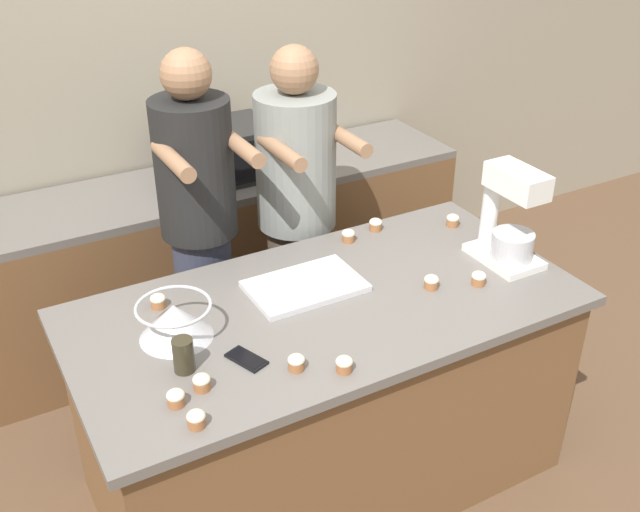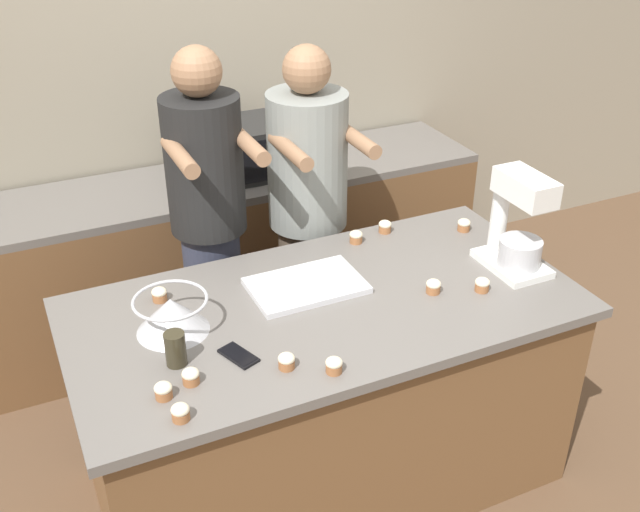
% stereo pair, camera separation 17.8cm
% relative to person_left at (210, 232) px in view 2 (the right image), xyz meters
% --- Properties ---
extents(ground_plane, '(16.00, 16.00, 0.00)m').
position_rel_person_left_xyz_m(ground_plane, '(0.23, -0.70, -0.91)').
color(ground_plane, brown).
extents(back_wall, '(10.00, 0.06, 2.70)m').
position_rel_person_left_xyz_m(back_wall, '(0.23, 0.94, 0.44)').
color(back_wall, gray).
rests_on(back_wall, ground_plane).
extents(island_counter, '(1.92, 0.96, 0.89)m').
position_rel_person_left_xyz_m(island_counter, '(0.23, -0.70, -0.46)').
color(island_counter, brown).
rests_on(island_counter, ground_plane).
extents(back_counter, '(2.80, 0.60, 0.88)m').
position_rel_person_left_xyz_m(back_counter, '(0.23, 0.59, -0.47)').
color(back_counter, brown).
rests_on(back_counter, ground_plane).
extents(person_left, '(0.34, 0.50, 1.71)m').
position_rel_person_left_xyz_m(person_left, '(0.00, 0.00, 0.00)').
color(person_left, '#33384C').
rests_on(person_left, ground_plane).
extents(person_right, '(0.37, 0.52, 1.67)m').
position_rel_person_left_xyz_m(person_right, '(0.47, 0.00, -0.03)').
color(person_right, brown).
rests_on(person_right, ground_plane).
extents(stand_mixer, '(0.20, 0.30, 0.41)m').
position_rel_person_left_xyz_m(stand_mixer, '(1.03, -0.77, 0.16)').
color(stand_mixer, white).
rests_on(stand_mixer, island_counter).
extents(mixing_bowl, '(0.27, 0.27, 0.13)m').
position_rel_person_left_xyz_m(mixing_bowl, '(-0.34, -0.63, 0.05)').
color(mixing_bowl, '#BCBCC1').
rests_on(mixing_bowl, island_counter).
extents(baking_tray, '(0.44, 0.28, 0.04)m').
position_rel_person_left_xyz_m(baking_tray, '(0.21, -0.57, -0.00)').
color(baking_tray, silver).
rests_on(baking_tray, island_counter).
extents(microwave_oven, '(0.52, 0.38, 0.27)m').
position_rel_person_left_xyz_m(microwave_oven, '(0.35, 0.59, 0.11)').
color(microwave_oven, black).
rests_on(microwave_oven, back_counter).
extents(cell_phone, '(0.12, 0.16, 0.01)m').
position_rel_person_left_xyz_m(cell_phone, '(-0.18, -0.87, -0.01)').
color(cell_phone, black).
rests_on(cell_phone, island_counter).
extents(drinking_glass, '(0.07, 0.07, 0.12)m').
position_rel_person_left_xyz_m(drinking_glass, '(-0.38, -0.82, 0.04)').
color(drinking_glass, '#332D1E').
rests_on(drinking_glass, island_counter).
extents(cupcake_0, '(0.06, 0.06, 0.06)m').
position_rel_person_left_xyz_m(cupcake_0, '(0.55, -0.32, 0.01)').
color(cupcake_0, '#9E6038').
rests_on(cupcake_0, island_counter).
extents(cupcake_1, '(0.06, 0.06, 0.06)m').
position_rel_person_left_xyz_m(cupcake_1, '(-0.36, -0.94, 0.01)').
color(cupcake_1, '#9E6038').
rests_on(cupcake_1, island_counter).
extents(cupcake_2, '(0.06, 0.06, 0.06)m').
position_rel_person_left_xyz_m(cupcake_2, '(0.64, -0.81, 0.01)').
color(cupcake_2, '#9E6038').
rests_on(cupcake_2, island_counter).
extents(cupcake_3, '(0.06, 0.06, 0.06)m').
position_rel_person_left_xyz_m(cupcake_3, '(-0.05, -1.00, 0.01)').
color(cupcake_3, '#9E6038').
rests_on(cupcake_3, island_counter).
extents(cupcake_4, '(0.06, 0.06, 0.06)m').
position_rel_person_left_xyz_m(cupcake_4, '(-0.33, -0.42, 0.01)').
color(cupcake_4, '#9E6038').
rests_on(cupcake_4, island_counter).
extents(cupcake_5, '(0.06, 0.06, 0.06)m').
position_rel_person_left_xyz_m(cupcake_5, '(0.08, -1.08, 0.01)').
color(cupcake_5, '#9E6038').
rests_on(cupcake_5, island_counter).
extents(cupcake_6, '(0.06, 0.06, 0.06)m').
position_rel_person_left_xyz_m(cupcake_6, '(1.03, -0.43, 0.01)').
color(cupcake_6, '#9E6038').
rests_on(cupcake_6, island_counter).
extents(cupcake_7, '(0.06, 0.06, 0.06)m').
position_rel_person_left_xyz_m(cupcake_7, '(-0.44, -1.09, 0.01)').
color(cupcake_7, '#9E6038').
rests_on(cupcake_7, island_counter).
extents(cupcake_8, '(0.06, 0.06, 0.06)m').
position_rel_person_left_xyz_m(cupcake_8, '(0.71, -0.29, 0.01)').
color(cupcake_8, '#9E6038').
rests_on(cupcake_8, island_counter).
extents(cupcake_9, '(0.06, 0.06, 0.06)m').
position_rel_person_left_xyz_m(cupcake_9, '(-0.46, -0.97, 0.01)').
color(cupcake_9, '#9E6038').
rests_on(cupcake_9, island_counter).
extents(cupcake_10, '(0.06, 0.06, 0.06)m').
position_rel_person_left_xyz_m(cupcake_10, '(0.81, -0.87, 0.01)').
color(cupcake_10, '#9E6038').
rests_on(cupcake_10, island_counter).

